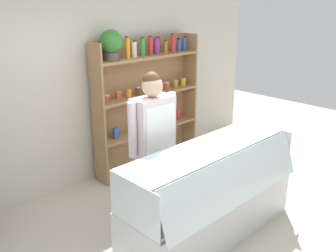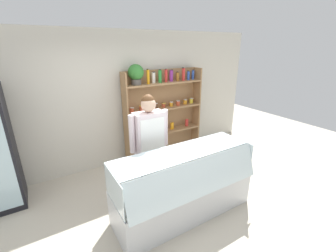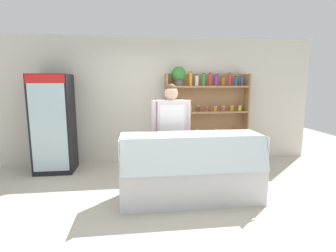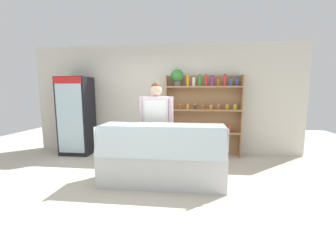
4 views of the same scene
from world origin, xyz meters
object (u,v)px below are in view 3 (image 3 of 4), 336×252
(shelving_unit, at_px, (202,108))
(deli_display_case, at_px, (191,180))
(drinks_fridge, at_px, (54,124))
(shop_clerk, at_px, (171,125))

(shelving_unit, height_order, deli_display_case, shelving_unit)
(drinks_fridge, height_order, deli_display_case, drinks_fridge)
(drinks_fridge, bearing_deg, shelving_unit, 3.99)
(shelving_unit, bearing_deg, shop_clerk, -125.56)
(drinks_fridge, bearing_deg, deli_display_case, -34.31)
(drinks_fridge, relative_size, shop_clerk, 1.10)
(shelving_unit, height_order, shop_clerk, shelving_unit)
(shop_clerk, bearing_deg, deli_display_case, -72.54)
(shelving_unit, relative_size, deli_display_case, 1.00)
(deli_display_case, bearing_deg, drinks_fridge, 145.69)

